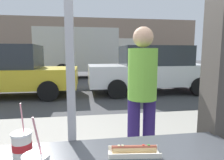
% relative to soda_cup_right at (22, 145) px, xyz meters
% --- Properties ---
extents(ground_plane, '(60.00, 60.00, 0.00)m').
position_rel_soda_cup_right_xyz_m(ground_plane, '(0.24, 8.14, -1.00)').
color(ground_plane, '#424244').
extents(sidewalk_strip, '(16.00, 2.80, 0.13)m').
position_rel_soda_cup_right_xyz_m(sidewalk_strip, '(0.24, 1.74, -0.94)').
color(sidewalk_strip, '#9E998E').
rests_on(sidewalk_strip, ground).
extents(building_facade_far, '(28.00, 1.20, 5.57)m').
position_rel_soda_cup_right_xyz_m(building_facade_far, '(0.24, 22.58, 1.79)').
color(building_facade_far, gray).
rests_on(building_facade_far, ground).
extents(soda_cup_right, '(0.10, 0.10, 0.30)m').
position_rel_soda_cup_right_xyz_m(soda_cup_right, '(0.00, 0.00, 0.00)').
color(soda_cup_right, silver).
rests_on(soda_cup_right, window_counter).
extents(hotdog_tray_far, '(0.29, 0.13, 0.05)m').
position_rel_soda_cup_right_xyz_m(hotdog_tray_far, '(0.58, -0.04, -0.05)').
color(hotdog_tray_far, silver).
rests_on(hotdog_tray_far, window_counter).
extents(parked_car_yellow, '(4.51, 2.04, 1.76)m').
position_rel_soda_cup_right_xyz_m(parked_car_yellow, '(-2.22, 6.04, -0.12)').
color(parked_car_yellow, gold).
rests_on(parked_car_yellow, ground).
extents(parked_car_white, '(4.69, 2.00, 1.75)m').
position_rel_soda_cup_right_xyz_m(parked_car_white, '(2.89, 6.04, -0.12)').
color(parked_car_white, silver).
rests_on(parked_car_white, ground).
extents(box_truck, '(6.52, 2.44, 2.94)m').
position_rel_soda_cup_right_xyz_m(box_truck, '(0.73, 11.28, 0.60)').
color(box_truck, beige).
rests_on(box_truck, ground).
extents(pedestrian, '(0.32, 0.32, 1.63)m').
position_rel_soda_cup_right_xyz_m(pedestrian, '(0.96, 1.05, 0.06)').
color(pedestrian, navy).
rests_on(pedestrian, sidewalk_strip).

